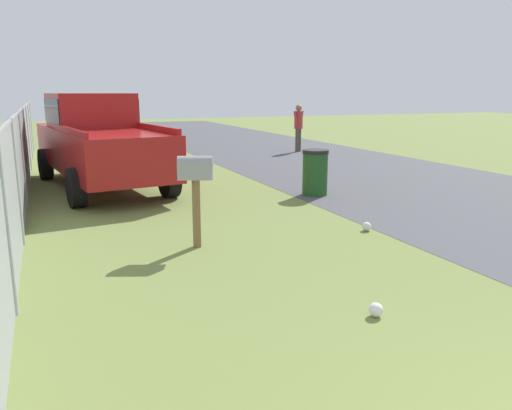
# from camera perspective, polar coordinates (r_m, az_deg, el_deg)

# --- Properties ---
(road_asphalt) EXTENTS (60.00, 6.40, 0.01)m
(road_asphalt) POSITION_cam_1_polar(r_m,az_deg,el_deg) (10.65, 26.06, -0.28)
(road_asphalt) COLOR #47474C
(road_asphalt) RESTS_ON ground
(mailbox) EXTENTS (0.36, 0.51, 1.28)m
(mailbox) POSITION_cam_1_polar(r_m,az_deg,el_deg) (7.02, -6.76, 3.32)
(mailbox) COLOR brown
(mailbox) RESTS_ON ground
(pickup_truck) EXTENTS (5.69, 2.68, 2.09)m
(pickup_truck) POSITION_cam_1_polar(r_m,az_deg,el_deg) (12.16, -17.26, 7.14)
(pickup_truck) COLOR maroon
(pickup_truck) RESTS_ON ground
(trash_bin) EXTENTS (0.55, 0.55, 0.95)m
(trash_bin) POSITION_cam_1_polar(r_m,az_deg,el_deg) (10.76, 6.60, 3.63)
(trash_bin) COLOR #1E4C1E
(trash_bin) RESTS_ON ground
(pedestrian) EXTENTS (0.31, 0.51, 1.67)m
(pedestrian) POSITION_cam_1_polar(r_m,az_deg,el_deg) (18.56, 4.75, 8.91)
(pedestrian) COLOR #4C4238
(pedestrian) RESTS_ON ground
(fence_section) EXTENTS (17.86, 0.07, 1.78)m
(fence_section) POSITION_cam_1_polar(r_m,az_deg,el_deg) (11.62, -24.45, 5.63)
(fence_section) COLOR #9EA3A8
(fence_section) RESTS_ON ground
(litter_bag_midfield_a) EXTENTS (0.14, 0.14, 0.14)m
(litter_bag_midfield_a) POSITION_cam_1_polar(r_m,az_deg,el_deg) (8.18, 12.22, -2.36)
(litter_bag_midfield_a) COLOR silver
(litter_bag_midfield_a) RESTS_ON ground
(litter_bag_far_scatter) EXTENTS (0.14, 0.14, 0.14)m
(litter_bag_far_scatter) POSITION_cam_1_polar(r_m,az_deg,el_deg) (5.17, 13.21, -11.30)
(litter_bag_far_scatter) COLOR silver
(litter_bag_far_scatter) RESTS_ON ground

